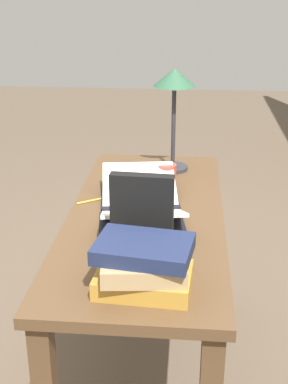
% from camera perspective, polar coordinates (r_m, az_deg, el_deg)
% --- Properties ---
extents(ground_plane, '(12.00, 12.00, 0.00)m').
position_cam_1_polar(ground_plane, '(2.35, 0.17, -19.51)').
color(ground_plane, brown).
extents(reading_desk, '(1.32, 0.55, 0.76)m').
position_cam_1_polar(reading_desk, '(1.98, 0.19, -5.69)').
color(reading_desk, brown).
rests_on(reading_desk, ground_plane).
extents(open_book, '(0.61, 0.37, 0.10)m').
position_cam_1_polar(open_book, '(1.92, -0.32, -1.29)').
color(open_book, black).
rests_on(open_book, reading_desk).
extents(book_stack_tall, '(0.21, 0.28, 0.14)m').
position_cam_1_polar(book_stack_tall, '(1.46, -0.03, -7.83)').
color(book_stack_tall, '#BC8933').
rests_on(book_stack_tall, reading_desk).
extents(book_standing_upright, '(0.05, 0.19, 0.26)m').
position_cam_1_polar(book_standing_upright, '(1.59, -0.23, -2.60)').
color(book_standing_upright, black).
rests_on(book_standing_upright, reading_desk).
extents(reading_lamp, '(0.18, 0.18, 0.44)m').
position_cam_1_polar(reading_lamp, '(2.26, 3.25, 10.88)').
color(reading_lamp, '#2D2D33').
rests_on(reading_lamp, reading_desk).
extents(coffee_mug, '(0.08, 0.10, 0.10)m').
position_cam_1_polar(coffee_mug, '(2.14, 2.37, 1.72)').
color(coffee_mug, '#B74238').
rests_on(coffee_mug, reading_desk).
extents(pencil, '(0.10, 0.14, 0.01)m').
position_cam_1_polar(pencil, '(2.04, -4.98, -0.79)').
color(pencil, gold).
rests_on(pencil, reading_desk).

